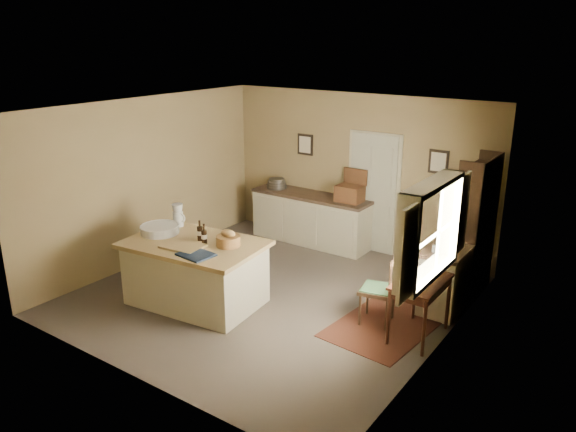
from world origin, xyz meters
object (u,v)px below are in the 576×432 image
object	(u,v)px
sideboard	(312,217)
shelving_unit	(478,227)
work_island	(195,271)
writing_desk	(421,288)
desk_chair	(378,290)
right_cabinet	(446,277)

from	to	relation	value
sideboard	shelving_unit	distance (m)	3.14
work_island	shelving_unit	size ratio (longest dim) A/B	0.98
work_island	writing_desk	world-z (taller)	work_island
sideboard	shelving_unit	world-z (taller)	shelving_unit
desk_chair	right_cabinet	size ratio (longest dim) A/B	0.93
right_cabinet	desk_chair	bearing A→B (deg)	-122.84
writing_desk	sideboard	bearing A→B (deg)	144.62
work_island	sideboard	xyz separation A→B (m)	(0.03, 2.97, -0.00)
work_island	right_cabinet	bearing A→B (deg)	25.98
work_island	right_cabinet	world-z (taller)	work_island
sideboard	writing_desk	bearing A→B (deg)	-35.38
sideboard	writing_desk	world-z (taller)	sideboard
desk_chair	shelving_unit	size ratio (longest dim) A/B	0.46
sideboard	desk_chair	size ratio (longest dim) A/B	2.42
work_island	shelving_unit	distance (m)	4.07
right_cabinet	shelving_unit	distance (m)	0.94
sideboard	right_cabinet	bearing A→B (deg)	-21.13
writing_desk	desk_chair	xyz separation A→B (m)	(-0.59, 0.03, -0.20)
desk_chair	right_cabinet	xyz separation A→B (m)	(0.59, 0.91, -0.01)
work_island	right_cabinet	xyz separation A→B (m)	(2.94, 1.84, -0.02)
work_island	desk_chair	xyz separation A→B (m)	(2.35, 0.93, -0.02)
right_cabinet	shelving_unit	xyz separation A→B (m)	(0.15, 0.74, 0.56)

